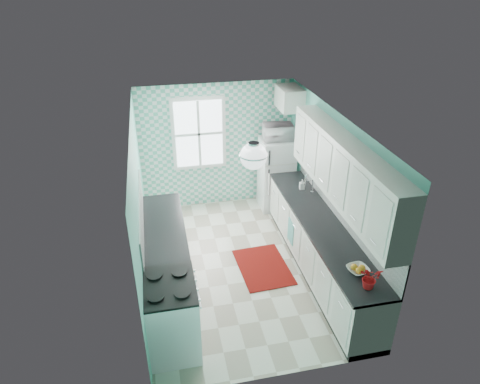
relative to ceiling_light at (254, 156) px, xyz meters
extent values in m
cube|color=silver|center=(0.00, 0.80, -2.33)|extent=(3.00, 4.40, 0.02)
cube|color=white|center=(0.00, 0.80, 0.19)|extent=(3.00, 4.40, 0.02)
cube|color=#64C7B2|center=(0.00, 3.01, -1.07)|extent=(3.00, 0.02, 2.50)
cube|color=#64C7B2|center=(0.00, -1.41, -1.07)|extent=(3.00, 0.02, 2.50)
cube|color=#64C7B2|center=(-1.51, 0.80, -1.07)|extent=(0.02, 4.40, 2.50)
cube|color=#64C7B2|center=(1.51, 0.80, -1.07)|extent=(0.02, 4.40, 2.50)
cube|color=#54B79D|center=(0.00, 2.99, -1.07)|extent=(3.00, 0.01, 2.50)
cube|color=white|center=(-0.35, 2.96, -0.77)|extent=(1.04, 0.05, 1.44)
cube|color=white|center=(-0.35, 2.95, -0.77)|extent=(0.90, 0.02, 1.30)
cube|color=white|center=(1.49, 0.40, -1.13)|extent=(0.02, 3.60, 0.51)
cube|color=white|center=(-1.49, 0.73, -1.13)|extent=(0.02, 2.15, 0.51)
cube|color=silver|center=(1.33, 0.20, -0.42)|extent=(0.33, 3.20, 0.90)
cube|color=silver|center=(1.30, 2.63, -0.07)|extent=(0.40, 0.74, 0.40)
cylinder|color=silver|center=(0.00, 0.00, 0.16)|extent=(0.14, 0.14, 0.04)
cylinder|color=silver|center=(0.00, 0.00, 0.09)|extent=(0.02, 0.02, 0.12)
sphere|color=white|center=(0.00, 0.00, 0.00)|extent=(0.34, 0.34, 0.34)
cube|color=white|center=(1.20, 0.40, -1.87)|extent=(0.60, 3.60, 0.90)
cube|color=black|center=(1.19, 0.40, -1.40)|extent=(0.63, 3.60, 0.04)
cube|color=white|center=(-1.20, 0.73, -1.87)|extent=(0.60, 2.15, 0.90)
cube|color=black|center=(-1.19, 0.73, -1.40)|extent=(0.63, 2.15, 0.04)
cube|color=silver|center=(1.11, 2.58, -1.59)|extent=(0.64, 0.60, 1.46)
cube|color=silver|center=(1.11, 2.28, -1.26)|extent=(0.62, 0.01, 0.02)
cube|color=silver|center=(0.86, 2.26, -1.08)|extent=(0.03, 0.03, 0.30)
cube|color=silver|center=(0.86, 2.26, -1.59)|extent=(0.03, 0.03, 0.54)
cube|color=silver|center=(-1.20, -0.65, -1.82)|extent=(0.66, 0.83, 0.99)
cube|color=black|center=(-1.20, -0.65, -1.32)|extent=(0.66, 0.83, 0.03)
cube|color=black|center=(-0.87, -0.65, -1.75)|extent=(0.01, 0.55, 0.33)
cube|color=silver|center=(1.20, 1.28, -1.40)|extent=(0.44, 0.37, 0.12)
cylinder|color=silver|center=(1.36, 1.28, -1.20)|extent=(0.02, 0.02, 0.30)
torus|color=silver|center=(1.30, 1.28, -1.01)|extent=(0.16, 0.02, 0.16)
cube|color=maroon|center=(0.36, 0.67, -2.32)|extent=(0.84, 1.16, 0.02)
cube|color=#509E88|center=(0.89, 0.91, -1.84)|extent=(0.06, 0.27, 0.41)
imported|color=silver|center=(1.20, -0.82, -1.35)|extent=(0.31, 0.31, 0.07)
imported|color=#B20629|center=(1.20, -1.11, -1.24)|extent=(0.30, 0.27, 0.28)
imported|color=#93C7D1|center=(1.25, 1.49, -1.29)|extent=(0.09, 0.09, 0.18)
imported|color=silver|center=(1.11, 2.58, -0.71)|extent=(0.58, 0.41, 0.31)
camera|label=1|loc=(-1.18, -4.74, 2.14)|focal=32.00mm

